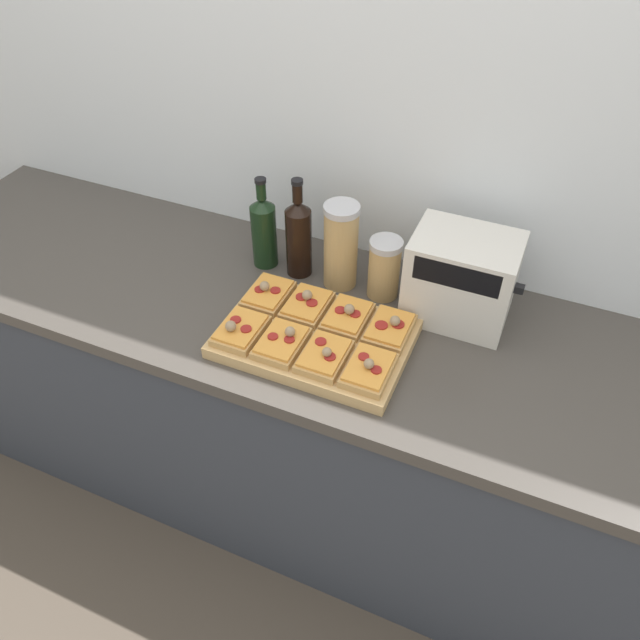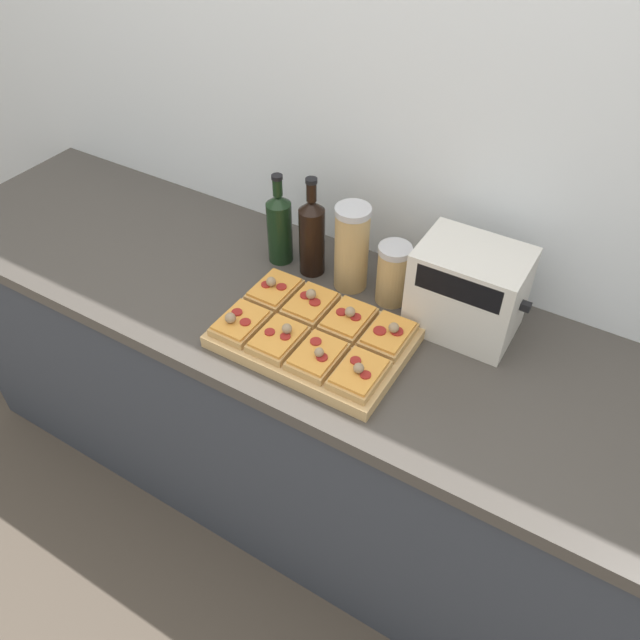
# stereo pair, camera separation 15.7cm
# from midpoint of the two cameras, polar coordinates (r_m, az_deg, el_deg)

# --- Properties ---
(ground_plane) EXTENTS (12.00, 12.00, 0.00)m
(ground_plane) POSITION_cam_midpoint_polar(r_m,az_deg,el_deg) (2.22, -5.98, -22.16)
(ground_plane) COLOR #4C4238
(wall_back) EXTENTS (6.00, 0.06, 2.50)m
(wall_back) POSITION_cam_midpoint_polar(r_m,az_deg,el_deg) (1.74, 1.85, 16.85)
(wall_back) COLOR silver
(wall_back) RESTS_ON ground_plane
(kitchen_counter) EXTENTS (2.63, 0.67, 0.88)m
(kitchen_counter) POSITION_cam_midpoint_polar(r_m,az_deg,el_deg) (1.99, -2.54, -9.03)
(kitchen_counter) COLOR #333842
(kitchen_counter) RESTS_ON ground_plane
(cutting_board) EXTENTS (0.47, 0.32, 0.03)m
(cutting_board) POSITION_cam_midpoint_polar(r_m,az_deg,el_deg) (1.58, -3.28, -1.79)
(cutting_board) COLOR tan
(cutting_board) RESTS_ON kitchen_counter
(pizza_slice_back_left) EXTENTS (0.10, 0.14, 0.05)m
(pizza_slice_back_left) POSITION_cam_midpoint_polar(r_m,az_deg,el_deg) (1.67, -7.47, 2.28)
(pizza_slice_back_left) COLOR tan
(pizza_slice_back_left) RESTS_ON cutting_board
(pizza_slice_back_midleft) EXTENTS (0.10, 0.14, 0.06)m
(pizza_slice_back_midleft) POSITION_cam_midpoint_polar(r_m,az_deg,el_deg) (1.63, -3.96, 1.29)
(pizza_slice_back_midleft) COLOR tan
(pizza_slice_back_midleft) RESTS_ON cutting_board
(pizza_slice_back_midright) EXTENTS (0.10, 0.14, 0.06)m
(pizza_slice_back_midright) POSITION_cam_midpoint_polar(r_m,az_deg,el_deg) (1.59, -0.29, 0.21)
(pizza_slice_back_midright) COLOR tan
(pizza_slice_back_midright) RESTS_ON cutting_board
(pizza_slice_back_right) EXTENTS (0.10, 0.14, 0.05)m
(pizza_slice_back_right) POSITION_cam_midpoint_polar(r_m,az_deg,el_deg) (1.56, 3.55, -0.90)
(pizza_slice_back_right) COLOR tan
(pizza_slice_back_right) RESTS_ON cutting_board
(pizza_slice_front_left) EXTENTS (0.10, 0.14, 0.06)m
(pizza_slice_front_left) POSITION_cam_midpoint_polar(r_m,az_deg,el_deg) (1.58, -10.15, -1.01)
(pizza_slice_front_left) COLOR tan
(pizza_slice_front_left) RESTS_ON cutting_board
(pizza_slice_front_midleft) EXTENTS (0.10, 0.14, 0.05)m
(pizza_slice_front_midleft) POSITION_cam_midpoint_polar(r_m,az_deg,el_deg) (1.53, -6.45, -2.15)
(pizza_slice_front_midleft) COLOR tan
(pizza_slice_front_midleft) RESTS_ON cutting_board
(pizza_slice_front_midright) EXTENTS (0.10, 0.14, 0.05)m
(pizza_slice_front_midright) POSITION_cam_midpoint_polar(r_m,az_deg,el_deg) (1.49, -2.63, -3.40)
(pizza_slice_front_midright) COLOR tan
(pizza_slice_front_midright) RESTS_ON cutting_board
(pizza_slice_front_right) EXTENTS (0.10, 0.14, 0.05)m
(pizza_slice_front_right) POSITION_cam_midpoint_polar(r_m,az_deg,el_deg) (1.46, 1.41, -4.66)
(pizza_slice_front_right) COLOR tan
(pizza_slice_front_right) RESTS_ON cutting_board
(olive_oil_bottle) EXTENTS (0.07, 0.07, 0.28)m
(olive_oil_bottle) POSITION_cam_midpoint_polar(r_m,az_deg,el_deg) (1.80, -7.69, 8.04)
(olive_oil_bottle) COLOR black
(olive_oil_bottle) RESTS_ON kitchen_counter
(wine_bottle) EXTENTS (0.07, 0.07, 0.30)m
(wine_bottle) POSITION_cam_midpoint_polar(r_m,az_deg,el_deg) (1.75, -4.57, 7.54)
(wine_bottle) COLOR black
(wine_bottle) RESTS_ON kitchen_counter
(grain_jar_tall) EXTENTS (0.10, 0.10, 0.25)m
(grain_jar_tall) POSITION_cam_midpoint_polar(r_m,az_deg,el_deg) (1.70, -0.75, 6.70)
(grain_jar_tall) COLOR tan
(grain_jar_tall) RESTS_ON kitchen_counter
(grain_jar_short) EXTENTS (0.09, 0.09, 0.18)m
(grain_jar_short) POSITION_cam_midpoint_polar(r_m,az_deg,el_deg) (1.68, 3.23, 4.64)
(grain_jar_short) COLOR tan
(grain_jar_short) RESTS_ON kitchen_counter
(toaster_oven) EXTENTS (0.29, 0.20, 0.24)m
(toaster_oven) POSITION_cam_midpoint_polar(r_m,az_deg,el_deg) (1.62, 10.11, 3.67)
(toaster_oven) COLOR beige
(toaster_oven) RESTS_ON kitchen_counter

